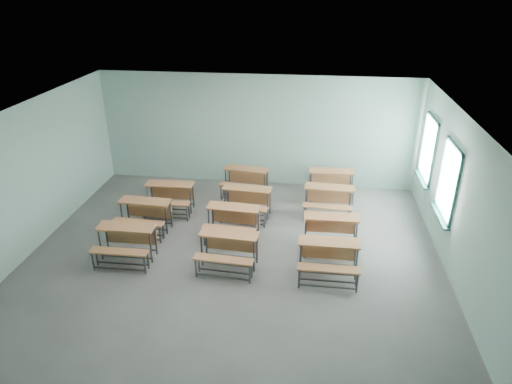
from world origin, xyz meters
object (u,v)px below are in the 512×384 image
desk_unit_r1c2 (331,228)px  desk_unit_r2c0 (169,194)px  desk_unit_r0c1 (228,246)px  desk_unit_r0c2 (329,255)px  desk_unit_r2c2 (328,197)px  desk_unit_r1c1 (233,218)px  desk_unit_r0c0 (126,239)px  desk_unit_r2c1 (246,198)px  desk_unit_r3c2 (332,180)px  desk_unit_r3c1 (245,178)px  desk_unit_r1c0 (144,212)px

desk_unit_r1c2 → desk_unit_r2c0: same height
desk_unit_r0c1 → desk_unit_r2c0: bearing=134.5°
desk_unit_r0c2 → desk_unit_r2c2: bearing=89.4°
desk_unit_r0c2 → desk_unit_r1c1: bearing=150.1°
desk_unit_r0c0 → desk_unit_r0c1: 2.22m
desk_unit_r2c1 → desk_unit_r3c2: 2.59m
desk_unit_r0c0 → desk_unit_r2c2: 5.05m
desk_unit_r3c1 → desk_unit_r1c1: bearing=-81.4°
desk_unit_r1c2 → desk_unit_r3c2: same height
desk_unit_r3c1 → desk_unit_r3c2: 2.38m
desk_unit_r1c1 → desk_unit_r0c2: bearing=-26.2°
desk_unit_r0c1 → desk_unit_r1c2: (2.14, 1.04, 0.00)m
desk_unit_r0c0 → desk_unit_r1c1: 2.43m
desk_unit_r1c1 → desk_unit_r2c0: (-1.85, 1.08, 0.00)m
desk_unit_r0c2 → desk_unit_r2c2: (0.03, 2.67, 0.00)m
desk_unit_r0c2 → desk_unit_r2c0: size_ratio=0.98×
desk_unit_r1c2 → desk_unit_r2c0: bearing=162.1°
desk_unit_r2c1 → desk_unit_r2c2: (2.05, 0.33, 0.00)m
desk_unit_r1c1 → desk_unit_r1c2: bearing=-0.5°
desk_unit_r0c1 → desk_unit_r2c2: size_ratio=1.01×
desk_unit_r0c2 → desk_unit_r1c2: (0.07, 1.09, 0.00)m
desk_unit_r0c2 → desk_unit_r2c1: (-2.02, 2.34, 0.00)m
desk_unit_r0c0 → desk_unit_r1c1: same height
desk_unit_r2c0 → desk_unit_r3c1: 2.19m
desk_unit_r0c1 → desk_unit_r2c0: (-1.97, 2.29, 0.00)m
desk_unit_r1c0 → desk_unit_r2c0: bearing=77.1°
desk_unit_r2c0 → desk_unit_r3c1: same height
desk_unit_r3c1 → desk_unit_r2c2: bearing=-15.0°
desk_unit_r1c2 → desk_unit_r2c2: size_ratio=0.98×
desk_unit_r0c0 → desk_unit_r1c2: same height
desk_unit_r0c1 → desk_unit_r1c0: size_ratio=1.01×
desk_unit_r2c2 → desk_unit_r3c2: bearing=87.4°
desk_unit_r2c2 → desk_unit_r3c1: 2.45m
desk_unit_r2c2 → desk_unit_r1c2: bearing=-85.6°
desk_unit_r0c1 → desk_unit_r0c2: (2.07, -0.05, 0.00)m
desk_unit_r2c1 → desk_unit_r1c2: bearing=-26.3°
desk_unit_r1c1 → desk_unit_r2c0: same height
desk_unit_r3c1 → desk_unit_r1c2: bearing=-40.1°
desk_unit_r2c0 → desk_unit_r3c2: bearing=16.7°
desk_unit_r0c1 → desk_unit_r1c2: bearing=29.7°
desk_unit_r1c1 → desk_unit_r2c1: bearing=85.1°
desk_unit_r0c2 → desk_unit_r2c1: bearing=130.9°
desk_unit_r1c1 → desk_unit_r2c2: bearing=36.2°
desk_unit_r2c1 → desk_unit_r1c0: bearing=-151.4°
desk_unit_r1c0 → desk_unit_r1c1: bearing=1.9°
desk_unit_r1c0 → desk_unit_r3c1: size_ratio=0.96×
desk_unit_r3c2 → desk_unit_r0c0: bearing=-142.4°
desk_unit_r0c1 → desk_unit_r1c1: (-0.12, 1.21, 0.00)m
desk_unit_r1c1 → desk_unit_r2c0: 2.14m
desk_unit_r1c1 → desk_unit_r2c1: same height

